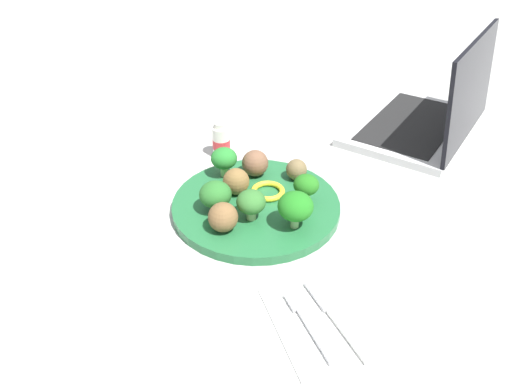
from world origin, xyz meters
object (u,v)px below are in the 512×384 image
broccoli_floret_back_right (251,202)px  meatball_mid_left (296,169)px  napkin (324,325)px  plate (256,206)px  laptop (428,116)px  broccoli_floret_mid_left (296,207)px  meatball_mid_right (223,217)px  meatball_back_right (255,163)px  broccoli_floret_near_rim (306,186)px  broccoli_floret_far_rim (224,159)px  broccoli_floret_front_left (215,194)px  knife (334,314)px  meatball_back_left (236,181)px  pepper_ring_front_left (268,191)px  yogurt_bottle (224,141)px  fork (308,321)px

broccoli_floret_back_right → meatball_mid_left: broccoli_floret_back_right is taller
napkin → plate: bearing=-1.4°
plate → laptop: (0.13, -0.43, 0.03)m
broccoli_floret_mid_left → meatball_mid_left: broccoli_floret_mid_left is taller
meatball_mid_right → meatball_back_right: size_ratio=0.98×
broccoli_floret_near_rim → meatball_back_right: broccoli_floret_near_rim is taller
plate → meatball_mid_right: meatball_mid_right is taller
plate → napkin: size_ratio=1.65×
broccoli_floret_far_rim → broccoli_floret_front_left: bearing=154.4°
broccoli_floret_back_right → laptop: 0.49m
meatball_mid_left → knife: (-0.30, 0.08, -0.03)m
broccoli_floret_back_right → broccoli_floret_far_rim: bearing=0.4°
plate → napkin: bearing=178.6°
meatball_back_left → laptop: size_ratio=0.12×
meatball_back_right → pepper_ring_front_left: (-0.06, 0.00, -0.02)m
plate → meatball_mid_right: (-0.05, 0.07, 0.03)m
broccoli_floret_near_rim → meatball_mid_left: (0.07, -0.02, -0.01)m
broccoli_floret_mid_left → yogurt_bottle: size_ratio=0.85×
napkin → laptop: laptop is taller
meatball_mid_right → laptop: (0.18, -0.51, 0.00)m
broccoli_floret_near_rim → knife: (-0.23, 0.06, -0.04)m
meatball_back_left → knife: (-0.30, -0.03, -0.03)m
broccoli_floret_mid_left → broccoli_floret_near_rim: bearing=-39.1°
plate → meatball_mid_right: 0.09m
broccoli_floret_near_rim → meatball_back_left: broccoli_floret_near_rim is taller
meatball_mid_left → pepper_ring_front_left: size_ratio=0.64×
broccoli_floret_near_rim → broccoli_floret_front_left: 0.15m
plate → broccoli_floret_far_rim: bearing=13.8°
broccoli_floret_front_left → pepper_ring_front_left: broccoli_floret_front_left is taller
broccoli_floret_near_rim → broccoli_floret_front_left: size_ratio=1.00×
meatball_mid_left → napkin: (-0.31, 0.10, -0.03)m
broccoli_floret_front_left → meatball_mid_left: 0.17m
meatball_back_left → yogurt_bottle: size_ratio=0.63×
broccoli_floret_back_right → broccoli_floret_far_rim: 0.14m
broccoli_floret_front_left → meatball_back_left: broccoli_floret_front_left is taller
broccoli_floret_near_rim → meatball_mid_right: 0.15m
broccoli_floret_back_right → meatball_back_right: bearing=-23.1°
meatball_back_left → broccoli_floret_near_rim: bearing=-125.1°
broccoli_floret_near_rim → laptop: size_ratio=0.14×
broccoli_floret_front_left → meatball_back_left: (0.03, -0.05, -0.01)m
broccoli_floret_mid_left → yogurt_bottle: 0.28m
broccoli_floret_far_rim → broccoli_floret_mid_left: 0.19m
broccoli_floret_back_right → meatball_mid_left: size_ratio=1.37×
broccoli_floret_far_rim → knife: broccoli_floret_far_rim is taller
pepper_ring_front_left → broccoli_floret_mid_left: bearing=-177.1°
broccoli_floret_near_rim → laptop: laptop is taller
laptop → broccoli_floret_mid_left: bearing=118.3°
meatball_back_left → fork: size_ratio=0.38×
pepper_ring_front_left → yogurt_bottle: 0.18m
meatball_back_right → meatball_mid_right: bearing=142.5°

